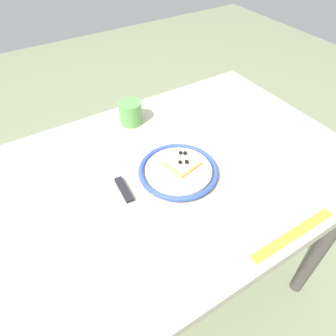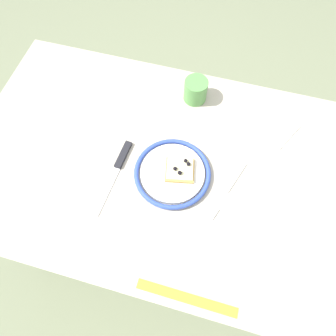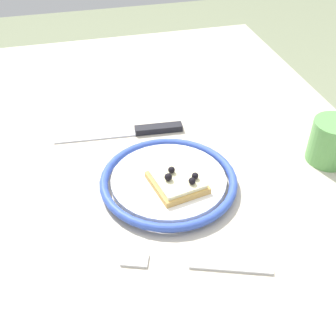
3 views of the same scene
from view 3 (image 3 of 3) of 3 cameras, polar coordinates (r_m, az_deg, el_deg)
name	(u,v)px [view 3 (image 3 of 3)]	position (r m, az deg, el deg)	size (l,w,h in m)	color
dining_table	(176,203)	(0.79, 1.06, -4.70)	(1.16, 0.73, 0.74)	#BCB29E
plate	(169,181)	(0.68, 0.07, -1.76)	(0.22, 0.22, 0.02)	white
pizza_slice_near	(177,181)	(0.66, 1.27, -1.75)	(0.09, 0.09, 0.03)	tan
knife	(141,131)	(0.80, -3.58, 5.02)	(0.04, 0.24, 0.01)	silver
fork	(194,265)	(0.58, 3.58, -12.84)	(0.08, 0.19, 0.00)	silver
cup	(332,141)	(0.77, 21.14, 3.35)	(0.07, 0.07, 0.08)	#599E4C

